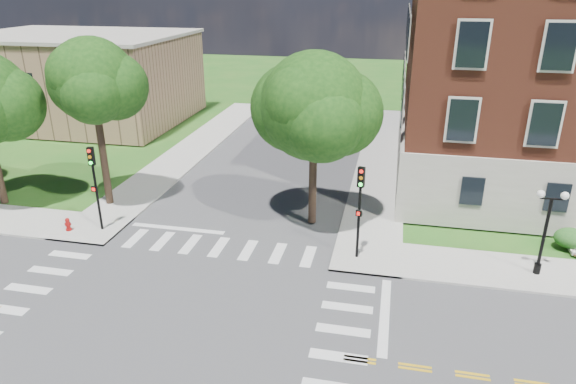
% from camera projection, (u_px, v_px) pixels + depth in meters
% --- Properties ---
extents(ground, '(160.00, 160.00, 0.00)m').
position_uv_depth(ground, '(160.00, 332.00, 20.58)').
color(ground, '#205A19').
rests_on(ground, ground).
extents(road_ew, '(90.00, 12.00, 0.01)m').
position_uv_depth(road_ew, '(160.00, 332.00, 20.57)').
color(road_ew, '#3D3D3F').
rests_on(road_ew, ground).
extents(road_ns, '(12.00, 90.00, 0.01)m').
position_uv_depth(road_ns, '(160.00, 332.00, 20.57)').
color(road_ns, '#3D3D3F').
rests_on(road_ns, ground).
extents(sidewalk_ne, '(34.00, 34.00, 0.12)m').
position_uv_depth(sidewalk_ne, '(501.00, 209.00, 31.49)').
color(sidewalk_ne, '#9E9B93').
rests_on(sidewalk_ne, ground).
extents(sidewalk_nw, '(34.00, 34.00, 0.12)m').
position_uv_depth(sidewalk_nw, '(56.00, 173.00, 37.42)').
color(sidewalk_nw, '#9E9B93').
rests_on(sidewalk_nw, ground).
extents(crosswalk_east, '(2.20, 10.20, 0.02)m').
position_uv_depth(crosswalk_east, '(338.00, 357.00, 19.19)').
color(crosswalk_east, silver).
rests_on(crosswalk_east, ground).
extents(stop_bar_east, '(0.40, 5.50, 0.00)m').
position_uv_depth(stop_bar_east, '(385.00, 315.00, 21.59)').
color(stop_bar_east, silver).
rests_on(stop_bar_east, ground).
extents(secondary_building, '(20.40, 15.40, 8.30)m').
position_uv_depth(secondary_building, '(80.00, 77.00, 50.31)').
color(secondary_building, '#8F6A4F').
rests_on(secondary_building, ground).
extents(tree_c, '(4.90, 4.90, 10.12)m').
position_uv_depth(tree_c, '(92.00, 81.00, 29.35)').
color(tree_c, black).
rests_on(tree_c, ground).
extents(tree_d, '(5.83, 5.83, 9.69)m').
position_uv_depth(tree_d, '(314.00, 107.00, 27.12)').
color(tree_d, black).
rests_on(tree_d, ground).
extents(traffic_signal_ne, '(0.38, 0.44, 4.80)m').
position_uv_depth(traffic_signal_ne, '(360.00, 201.00, 24.77)').
color(traffic_signal_ne, black).
rests_on(traffic_signal_ne, ground).
extents(traffic_signal_nw, '(0.33, 0.37, 4.80)m').
position_uv_depth(traffic_signal_nw, '(94.00, 178.00, 27.65)').
color(traffic_signal_nw, black).
rests_on(traffic_signal_nw, ground).
extents(twin_lamp_west, '(1.36, 0.36, 4.23)m').
position_uv_depth(twin_lamp_west, '(546.00, 228.00, 23.57)').
color(twin_lamp_west, black).
rests_on(twin_lamp_west, ground).
extents(fire_hydrant, '(0.35, 0.35, 0.75)m').
position_uv_depth(fire_hydrant, '(68.00, 225.00, 28.55)').
color(fire_hydrant, '#950C0B').
rests_on(fire_hydrant, ground).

